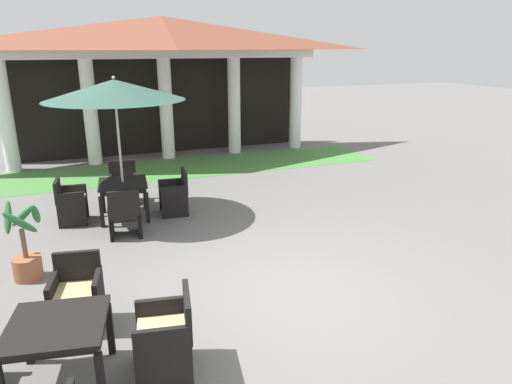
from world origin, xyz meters
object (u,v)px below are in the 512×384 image
at_px(patio_table_near_foreground, 57,331).
at_px(patio_umbrella_mid_left, 115,91).
at_px(patio_chair_near_foreground_north, 77,295).
at_px(patio_chair_mid_left_south, 125,215).
at_px(patio_chair_mid_left_west, 70,202).
at_px(patio_chair_near_foreground_east, 167,335).
at_px(patio_chair_mid_left_east, 175,194).
at_px(potted_palm_left_edge, 26,254).
at_px(patio_chair_mid_left_north, 123,184).
at_px(patio_table_mid_left, 123,187).

height_order(patio_table_near_foreground, patio_umbrella_mid_left, patio_umbrella_mid_left).
relative_size(patio_table_near_foreground, patio_chair_near_foreground_north, 1.19).
relative_size(patio_table_near_foreground, patio_chair_mid_left_south, 1.17).
bearing_deg(patio_chair_mid_left_west, patio_chair_near_foreground_east, 15.51).
distance_m(patio_chair_mid_left_east, patio_chair_mid_left_south, 1.40).
distance_m(patio_chair_near_foreground_north, potted_palm_left_edge, 1.70).
bearing_deg(patio_umbrella_mid_left, patio_table_near_foreground, -103.36).
xyz_separation_m(patio_chair_mid_left_north, patio_chair_mid_left_west, (-1.07, -0.89, 0.02)).
height_order(patio_chair_near_foreground_north, patio_chair_mid_left_east, patio_chair_near_foreground_north).
xyz_separation_m(patio_chair_near_foreground_east, potted_palm_left_edge, (-1.50, 2.76, -0.04)).
height_order(patio_umbrella_mid_left, patio_chair_mid_left_north, patio_umbrella_mid_left).
bearing_deg(patio_chair_mid_left_south, patio_table_mid_left, 90.00).
xyz_separation_m(patio_chair_near_foreground_north, patio_chair_mid_left_west, (-0.05, 3.74, -0.00)).
relative_size(patio_chair_near_foreground_north, potted_palm_left_edge, 0.75).
bearing_deg(patio_table_near_foreground, patio_umbrella_mid_left, 76.64).
relative_size(patio_table_near_foreground, patio_table_mid_left, 1.08).
bearing_deg(patio_chair_near_foreground_east, patio_chair_mid_left_west, 20.18).
distance_m(patio_chair_near_foreground_north, patio_umbrella_mid_left, 4.28).
bearing_deg(patio_chair_mid_left_south, patio_chair_near_foreground_east, -84.71).
bearing_deg(patio_table_near_foreground, patio_chair_near_foreground_north, 80.01).
bearing_deg(patio_chair_near_foreground_east, patio_chair_mid_left_south, 9.97).
distance_m(patio_chair_mid_left_north, patio_chair_mid_left_east, 1.40).
bearing_deg(patio_table_near_foreground, patio_chair_mid_left_east, 65.41).
bearing_deg(patio_chair_near_foreground_east, potted_palm_left_edge, 38.51).
relative_size(patio_umbrella_mid_left, patio_chair_mid_left_west, 3.15).
height_order(patio_table_mid_left, potted_palm_left_edge, potted_palm_left_edge).
distance_m(patio_chair_mid_left_west, potted_palm_left_edge, 2.26).
relative_size(patio_table_mid_left, patio_umbrella_mid_left, 0.36).
bearing_deg(patio_chair_mid_left_south, patio_chair_mid_left_east, 44.98).
bearing_deg(patio_chair_near_foreground_north, patio_table_near_foreground, 90.00).
xyz_separation_m(patio_table_mid_left, patio_chair_mid_left_east, (0.98, -0.09, -0.23)).
bearing_deg(patio_chair_mid_left_north, patio_umbrella_mid_left, 90.00).
height_order(patio_table_mid_left, patio_chair_mid_left_east, patio_chair_mid_left_east).
relative_size(patio_chair_near_foreground_east, potted_palm_left_edge, 0.74).
bearing_deg(patio_table_mid_left, potted_palm_left_edge, -127.36).
relative_size(patio_chair_mid_left_west, patio_chair_mid_left_south, 0.96).
xyz_separation_m(patio_table_mid_left, patio_chair_mid_left_south, (-0.09, -0.98, -0.22)).
bearing_deg(patio_chair_mid_left_east, patio_table_near_foreground, 160.73).
height_order(patio_chair_mid_left_east, patio_chair_mid_left_south, patio_chair_mid_left_south).
distance_m(patio_chair_mid_left_north, potted_palm_left_edge, 3.50).
bearing_deg(patio_table_mid_left, patio_table_near_foreground, -103.36).
xyz_separation_m(patio_chair_near_foreground_north, patio_chair_near_foreground_east, (0.84, -1.19, 0.00)).
relative_size(patio_chair_near_foreground_east, patio_chair_mid_left_west, 1.03).
height_order(patio_table_near_foreground, patio_chair_mid_left_west, patio_chair_mid_left_west).
distance_m(patio_table_near_foreground, patio_chair_mid_left_west, 4.76).
bearing_deg(patio_chair_near_foreground_north, patio_chair_mid_left_north, -92.43).
height_order(patio_chair_near_foreground_east, patio_table_mid_left, patio_chair_near_foreground_east).
bearing_deg(patio_umbrella_mid_left, patio_chair_mid_left_south, -95.32).
height_order(patio_table_near_foreground, patio_chair_near_foreground_east, patio_chair_near_foreground_east).
distance_m(patio_umbrella_mid_left, patio_chair_mid_left_south, 2.27).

